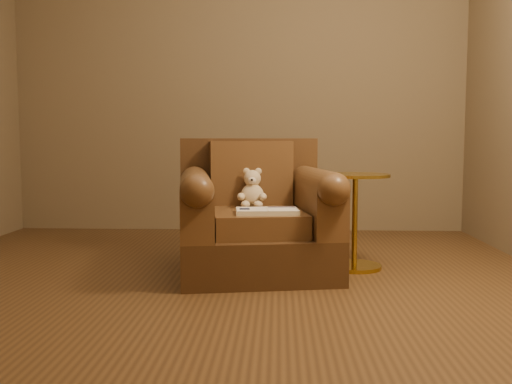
{
  "coord_description": "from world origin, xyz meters",
  "views": [
    {
      "loc": [
        0.37,
        -3.12,
        0.81
      ],
      "look_at": [
        0.23,
        0.27,
        0.5
      ],
      "focal_mm": 40.0,
      "sensor_mm": 36.0,
      "label": 1
    }
  ],
  "objects": [
    {
      "name": "floor",
      "position": [
        0.0,
        0.0,
        0.0
      ],
      "size": [
        4.0,
        4.0,
        0.0
      ],
      "primitive_type": "plane",
      "color": "brown",
      "rests_on": "ground"
    },
    {
      "name": "guidebook",
      "position": [
        0.3,
        0.11,
        0.41
      ],
      "size": [
        0.37,
        0.24,
        0.03
      ],
      "rotation": [
        0.0,
        0.0,
        0.09
      ],
      "color": "beige",
      "rests_on": "armchair"
    },
    {
      "name": "armchair",
      "position": [
        0.22,
        0.35,
        0.32
      ],
      "size": [
        1.05,
        1.01,
        0.82
      ],
      "rotation": [
        0.0,
        0.0,
        0.16
      ],
      "color": "#442B16",
      "rests_on": "floor"
    },
    {
      "name": "teddy_bear",
      "position": [
        0.2,
        0.42,
        0.49
      ],
      "size": [
        0.18,
        0.2,
        0.25
      ],
      "rotation": [
        0.0,
        0.0,
        0.01
      ],
      "color": "beige",
      "rests_on": "armchair"
    },
    {
      "name": "side_table",
      "position": [
        0.84,
        0.46,
        0.32
      ],
      "size": [
        0.43,
        0.43,
        0.6
      ],
      "color": "gold",
      "rests_on": "floor"
    }
  ]
}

